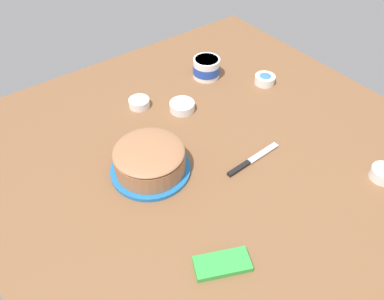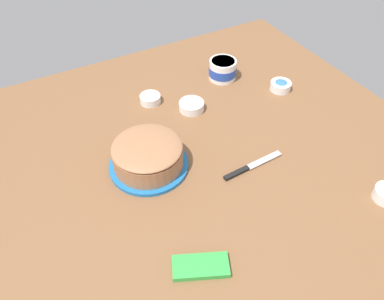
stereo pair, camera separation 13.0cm
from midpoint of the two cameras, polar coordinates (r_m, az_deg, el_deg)
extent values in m
plane|color=brown|center=(1.35, 0.42, -0.17)|extent=(1.54, 1.54, 0.00)
cylinder|color=#1E6BB2|center=(1.29, -9.10, -3.04)|extent=(0.27, 0.27, 0.01)
cylinder|color=#DBB77A|center=(1.26, -9.29, -1.91)|extent=(0.21, 0.21, 0.06)
cylinder|color=#9E6B47|center=(1.26, -9.31, -1.76)|extent=(0.23, 0.23, 0.07)
ellipsoid|color=#9E6B47|center=(1.23, -9.54, -0.39)|extent=(0.23, 0.23, 0.03)
cylinder|color=white|center=(1.69, -0.06, 12.17)|extent=(0.12, 0.12, 0.09)
cylinder|color=#2347B2|center=(1.69, -0.06, 12.05)|extent=(0.12, 0.12, 0.04)
cylinder|color=#9E6B47|center=(1.67, -0.06, 13.25)|extent=(0.10, 0.10, 0.01)
cube|color=silver|center=(1.34, 7.92, -0.55)|extent=(0.14, 0.03, 0.00)
cube|color=black|center=(1.28, 4.20, -2.92)|extent=(0.10, 0.02, 0.01)
cylinder|color=white|center=(1.55, -10.34, 6.88)|extent=(0.08, 0.08, 0.03)
cylinder|color=green|center=(1.55, -10.33, 6.82)|extent=(0.07, 0.07, 0.01)
ellipsoid|color=green|center=(1.55, -10.36, 7.02)|extent=(0.06, 0.06, 0.02)
cylinder|color=white|center=(1.51, -3.97, 6.45)|extent=(0.10, 0.10, 0.03)
cylinder|color=pink|center=(1.51, -3.97, 6.46)|extent=(0.08, 0.08, 0.01)
ellipsoid|color=pink|center=(1.51, -3.99, 6.67)|extent=(0.07, 0.07, 0.02)
cylinder|color=white|center=(1.68, 8.69, 10.34)|extent=(0.09, 0.09, 0.04)
cylinder|color=blue|center=(1.68, 8.71, 10.51)|extent=(0.07, 0.07, 0.01)
ellipsoid|color=blue|center=(1.67, 8.74, 10.71)|extent=(0.06, 0.06, 0.02)
cylinder|color=white|center=(1.37, 24.41, -3.39)|extent=(0.08, 0.08, 0.04)
cylinder|color=yellow|center=(1.36, 24.43, -3.34)|extent=(0.07, 0.07, 0.01)
ellipsoid|color=yellow|center=(1.36, 24.52, -3.14)|extent=(0.06, 0.06, 0.02)
cube|color=green|center=(1.07, 0.95, -16.95)|extent=(0.17, 0.13, 0.02)
camera|label=1|loc=(0.06, -92.87, -2.80)|focal=35.51mm
camera|label=2|loc=(0.06, 87.13, 2.80)|focal=35.51mm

